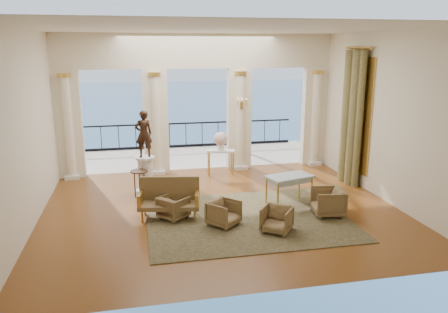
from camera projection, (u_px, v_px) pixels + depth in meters
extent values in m
plane|color=#512A0B|center=(221.00, 209.00, 11.28)|extent=(9.00, 9.00, 0.00)
plane|color=#F2E7CB|center=(271.00, 166.00, 6.93)|extent=(9.00, 0.00, 9.00)
plane|color=#F2E7CB|center=(26.00, 131.00, 9.83)|extent=(0.00, 8.00, 8.00)
plane|color=#F2E7CB|center=(387.00, 118.00, 11.62)|extent=(0.00, 8.00, 8.00)
plane|color=white|center=(221.00, 28.00, 10.17)|extent=(9.00, 9.00, 0.00)
cube|color=#F7EBC8|center=(197.00, 51.00, 13.96)|extent=(9.00, 0.30, 1.10)
cube|color=#F7EBC8|center=(69.00, 125.00, 13.70)|extent=(0.80, 0.30, 3.40)
cylinder|color=#F7EBC8|center=(69.00, 129.00, 13.55)|extent=(0.28, 0.28, 3.20)
cylinder|color=gold|center=(64.00, 75.00, 13.15)|extent=(0.40, 0.40, 0.12)
cube|color=silver|center=(73.00, 176.00, 13.93)|extent=(0.45, 0.45, 0.12)
cube|color=#F7EBC8|center=(156.00, 122.00, 14.23)|extent=(0.80, 0.30, 3.40)
cylinder|color=#F7EBC8|center=(156.00, 126.00, 14.09)|extent=(0.28, 0.28, 3.20)
cylinder|color=gold|center=(154.00, 74.00, 13.68)|extent=(0.40, 0.40, 0.12)
cube|color=silver|center=(158.00, 172.00, 14.47)|extent=(0.45, 0.45, 0.12)
cube|color=#F7EBC8|center=(239.00, 119.00, 14.79)|extent=(0.80, 0.30, 3.40)
cylinder|color=#F7EBC8|center=(240.00, 123.00, 14.65)|extent=(0.28, 0.28, 3.20)
cylinder|color=gold|center=(241.00, 73.00, 14.24)|extent=(0.40, 0.40, 0.12)
cube|color=silver|center=(240.00, 167.00, 15.02)|extent=(0.45, 0.45, 0.12)
cube|color=#F7EBC8|center=(314.00, 116.00, 15.33)|extent=(0.80, 0.30, 3.40)
cylinder|color=#F7EBC8|center=(316.00, 120.00, 15.18)|extent=(0.28, 0.28, 3.20)
cylinder|color=gold|center=(318.00, 72.00, 14.78)|extent=(0.40, 0.40, 0.12)
cube|color=silver|center=(313.00, 163.00, 15.56)|extent=(0.45, 0.45, 0.12)
cube|color=beige|center=(191.00, 157.00, 16.79)|extent=(10.00, 3.60, 0.10)
cube|color=black|center=(186.00, 123.00, 18.05)|extent=(9.00, 0.06, 0.06)
cube|color=black|center=(186.00, 146.00, 18.29)|extent=(9.00, 0.06, 0.10)
cylinder|color=black|center=(186.00, 135.00, 18.18)|extent=(0.03, 0.03, 1.00)
cylinder|color=black|center=(83.00, 139.00, 17.36)|extent=(0.03, 0.03, 1.00)
cylinder|color=black|center=(280.00, 131.00, 18.99)|extent=(0.03, 0.03, 1.00)
cylinder|color=#4C3823|center=(237.00, 98.00, 17.42)|extent=(0.20, 0.20, 4.20)
plane|color=#205899|center=(147.00, 111.00, 69.68)|extent=(160.00, 160.00, 0.00)
cylinder|color=brown|center=(359.00, 121.00, 12.64)|extent=(0.26, 0.26, 4.00)
cylinder|color=brown|center=(351.00, 118.00, 13.06)|extent=(0.32, 0.32, 4.00)
cylinder|color=brown|center=(345.00, 116.00, 13.49)|extent=(0.26, 0.26, 4.00)
cylinder|color=gold|center=(358.00, 48.00, 12.57)|extent=(0.08, 1.40, 0.08)
cube|color=gold|center=(357.00, 115.00, 13.08)|extent=(0.04, 1.60, 3.40)
cube|color=gold|center=(242.00, 106.00, 14.37)|extent=(0.10, 0.04, 0.25)
cylinder|color=gold|center=(238.00, 103.00, 14.24)|extent=(0.02, 0.02, 0.22)
cylinder|color=gold|center=(242.00, 103.00, 14.27)|extent=(0.02, 0.02, 0.22)
cylinder|color=gold|center=(246.00, 103.00, 14.29)|extent=(0.02, 0.02, 0.22)
cube|color=#292F16|center=(248.00, 219.00, 10.65)|extent=(4.87, 3.79, 0.02)
imported|color=#402F1B|center=(224.00, 212.00, 10.21)|extent=(0.88, 0.87, 0.66)
imported|color=#402F1B|center=(277.00, 218.00, 9.86)|extent=(0.86, 0.85, 0.65)
imported|color=#402F1B|center=(328.00, 201.00, 10.82)|extent=(0.79, 0.83, 0.75)
imported|color=#402F1B|center=(174.00, 206.00, 10.62)|extent=(0.83, 0.84, 0.63)
cube|color=#402F1B|center=(169.00, 205.00, 10.64)|extent=(1.55, 0.85, 0.11)
cube|color=#402F1B|center=(170.00, 188.00, 10.83)|extent=(1.46, 0.35, 0.60)
cube|color=gold|center=(141.00, 198.00, 10.57)|extent=(0.19, 0.60, 0.28)
cube|color=gold|center=(197.00, 197.00, 10.61)|extent=(0.19, 0.60, 0.28)
cylinder|color=gold|center=(142.00, 217.00, 10.44)|extent=(0.05, 0.05, 0.27)
cylinder|color=gold|center=(195.00, 216.00, 10.47)|extent=(0.05, 0.05, 0.27)
cylinder|color=gold|center=(145.00, 209.00, 10.90)|extent=(0.05, 0.05, 0.27)
cylinder|color=gold|center=(195.00, 209.00, 10.94)|extent=(0.05, 0.05, 0.27)
cube|color=#90A7B3|center=(290.00, 177.00, 11.42)|extent=(1.31, 0.94, 0.05)
cylinder|color=gold|center=(278.00, 197.00, 11.05)|extent=(0.05, 0.05, 0.76)
cylinder|color=gold|center=(312.00, 191.00, 11.53)|extent=(0.05, 0.05, 0.76)
cylinder|color=gold|center=(266.00, 191.00, 11.51)|extent=(0.05, 0.05, 0.76)
cylinder|color=gold|center=(299.00, 186.00, 11.99)|extent=(0.05, 0.05, 0.76)
cylinder|color=silver|center=(146.00, 191.00, 12.61)|extent=(0.57, 0.57, 0.08)
cylinder|color=silver|center=(146.00, 175.00, 12.49)|extent=(0.42, 0.42, 0.92)
cylinder|color=silver|center=(145.00, 158.00, 12.37)|extent=(0.54, 0.54, 0.06)
imported|color=#301E15|center=(144.00, 134.00, 12.20)|extent=(0.55, 0.43, 1.32)
cube|color=silver|center=(221.00, 151.00, 14.09)|extent=(0.94, 0.56, 0.05)
cylinder|color=gold|center=(208.00, 164.00, 14.10)|extent=(0.04, 0.04, 0.79)
cylinder|color=gold|center=(233.00, 165.00, 14.05)|extent=(0.04, 0.04, 0.79)
cylinder|color=gold|center=(209.00, 162.00, 14.34)|extent=(0.04, 0.04, 0.79)
cylinder|color=gold|center=(233.00, 163.00, 14.29)|extent=(0.04, 0.04, 0.79)
cylinder|color=white|center=(221.00, 146.00, 14.05)|extent=(0.22, 0.22, 0.28)
sphere|color=#D59998|center=(221.00, 139.00, 13.99)|extent=(0.45, 0.45, 0.45)
cylinder|color=black|center=(139.00, 171.00, 11.98)|extent=(0.48, 0.48, 0.03)
cylinder|color=black|center=(144.00, 184.00, 12.17)|extent=(0.03, 0.03, 0.75)
cylinder|color=black|center=(135.00, 184.00, 12.13)|extent=(0.03, 0.03, 0.75)
cylinder|color=black|center=(140.00, 186.00, 11.93)|extent=(0.03, 0.03, 0.75)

